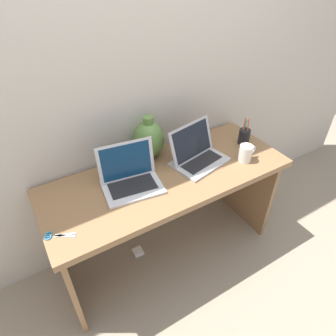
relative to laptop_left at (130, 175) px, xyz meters
name	(u,v)px	position (x,y,z in m)	size (l,w,h in m)	color
ground_plane	(168,251)	(0.23, -0.04, -0.79)	(6.00, 6.00, 0.00)	gray
back_wall	(138,80)	(0.23, 0.29, 0.41)	(4.40, 0.04, 2.40)	beige
desk	(168,194)	(0.23, -0.04, -0.22)	(1.50, 0.58, 0.73)	olive
laptop_left	(130,175)	(0.00, 0.00, 0.00)	(0.35, 0.28, 0.24)	silver
laptop_right	(196,152)	(0.45, -0.01, 0.00)	(0.37, 0.30, 0.23)	#B2B2B7
green_vase	(149,139)	(0.23, 0.19, 0.06)	(0.19, 0.19, 0.28)	#5B843D
coffee_mug	(246,153)	(0.72, -0.16, -0.01)	(0.12, 0.08, 0.11)	white
pen_cup	(244,136)	(0.84, -0.01, -0.01)	(0.08, 0.08, 0.19)	black
scissors	(54,236)	(-0.47, -0.16, -0.06)	(0.14, 0.10, 0.01)	#B7B7BC
power_brick	(138,252)	(0.02, 0.06, -0.78)	(0.07, 0.07, 0.03)	white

